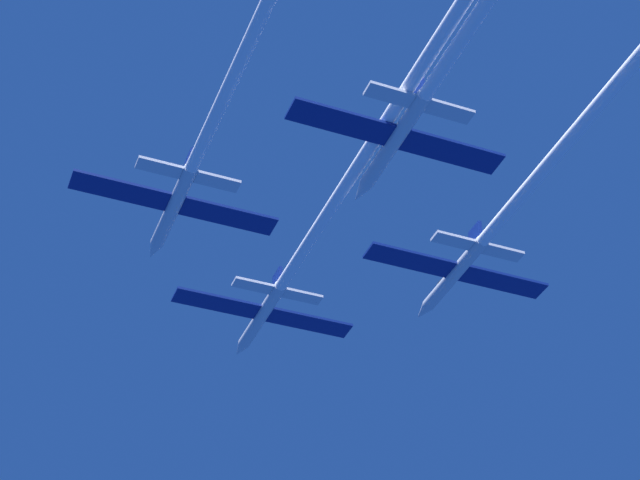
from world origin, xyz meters
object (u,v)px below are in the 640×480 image
object	(u,v)px
jet_left_wing	(222,102)
jet_slot	(474,21)
jet_right_wing	(547,164)
jet_lead	(320,224)

from	to	relation	value
jet_left_wing	jet_slot	world-z (taller)	jet_left_wing
jet_right_wing	jet_slot	world-z (taller)	jet_right_wing
jet_left_wing	jet_lead	bearing A→B (deg)	41.95
jet_lead	jet_slot	size ratio (longest dim) A/B	1.10
jet_lead	jet_slot	bearing A→B (deg)	-87.42
jet_lead	jet_right_wing	world-z (taller)	jet_lead
jet_left_wing	jet_right_wing	distance (m)	27.03
jet_slot	jet_lead	bearing A→B (deg)	92.58
jet_lead	jet_slot	world-z (taller)	jet_lead
jet_left_wing	jet_slot	xyz separation A→B (m)	(13.78, -15.08, -0.79)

